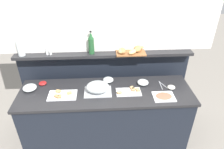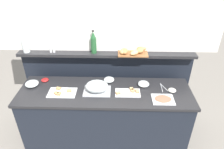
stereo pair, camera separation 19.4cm
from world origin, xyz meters
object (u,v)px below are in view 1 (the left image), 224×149
cold_cuts_platter (164,96)px  glass_bowl_large (143,82)px  sandwich_platter_rear (62,95)px  glass_bowl_medium (30,88)px  pepper_shaker (50,52)px  sandwich_platter_front (129,91)px  wine_bottle_green (91,44)px  condiment_bowl_cream (171,87)px  water_carafe (20,48)px  bread_basket (131,50)px  salt_shaker (47,52)px  glass_bowl_small (108,80)px  serving_cloche (98,87)px  condiment_bowl_red (43,83)px  serving_tongs (162,85)px

cold_cuts_platter → glass_bowl_large: glass_bowl_large is taller
sandwich_platter_rear → cold_cuts_platter: (1.24, -0.10, -0.00)m
glass_bowl_medium → cold_cuts_platter: bearing=-8.4°
cold_cuts_platter → pepper_shaker: (-1.43, 0.59, 0.36)m
sandwich_platter_front → wine_bottle_green: wine_bottle_green is taller
cold_cuts_platter → glass_bowl_medium: (-1.67, 0.25, 0.02)m
glass_bowl_medium → pepper_shaker: pepper_shaker is taller
glass_bowl_medium → condiment_bowl_cream: 1.82m
water_carafe → pepper_shaker: bearing=0.0°
sandwich_platter_rear → wine_bottle_green: bearing=53.1°
sandwich_platter_rear → bread_basket: size_ratio=0.85×
wine_bottle_green → cold_cuts_platter: bearing=-34.0°
glass_bowl_large → salt_shaker: salt_shaker is taller
wine_bottle_green → bread_basket: size_ratio=0.77×
condiment_bowl_cream → water_carafe: water_carafe is taller
glass_bowl_small → salt_shaker: 0.90m
serving_cloche → water_carafe: bearing=156.2°
cold_cuts_platter → condiment_bowl_red: size_ratio=2.58×
sandwich_platter_rear → glass_bowl_small: glass_bowl_small is taller
serving_cloche → bread_basket: bread_basket is taller
wine_bottle_green → salt_shaker: 0.60m
pepper_shaker → glass_bowl_small: bearing=-15.0°
sandwich_platter_rear → glass_bowl_large: bearing=10.4°
cold_cuts_platter → glass_bowl_medium: bearing=171.6°
sandwich_platter_front → serving_cloche: 0.40m
condiment_bowl_red → salt_shaker: size_ratio=1.16×
condiment_bowl_red → bread_basket: bread_basket is taller
glass_bowl_large → wine_bottle_green: wine_bottle_green is taller
serving_cloche → wine_bottle_green: (-0.07, 0.45, 0.40)m
sandwich_platter_front → glass_bowl_large: glass_bowl_large is taller
condiment_bowl_red → bread_basket: size_ratio=0.25×
serving_tongs → water_carafe: size_ratio=0.84×
cold_cuts_platter → sandwich_platter_rear: bearing=175.4°
sandwich_platter_rear → glass_bowl_large: (1.04, 0.19, 0.02)m
wine_bottle_green → bread_basket: 0.55m
sandwich_platter_rear → condiment_bowl_red: 0.40m
wine_bottle_green → condiment_bowl_red: bearing=-161.2°
sandwich_platter_front → bread_basket: 0.59m
condiment_bowl_red → salt_shaker: (0.07, 0.22, 0.36)m
serving_cloche → wine_bottle_green: wine_bottle_green is taller
pepper_shaker → wine_bottle_green: bearing=0.5°
glass_bowl_small → wine_bottle_green: (-0.21, 0.21, 0.45)m
serving_cloche → water_carafe: water_carafe is taller
serving_cloche → wine_bottle_green: 0.60m
glass_bowl_medium → serving_tongs: bearing=0.2°
serving_cloche → salt_shaker: size_ratio=3.91×
serving_tongs → glass_bowl_small: bearing=169.6°
glass_bowl_small → sandwich_platter_front: bearing=-45.3°
glass_bowl_large → glass_bowl_medium: size_ratio=0.86×
salt_shaker → bread_basket: (1.13, -0.00, -0.01)m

